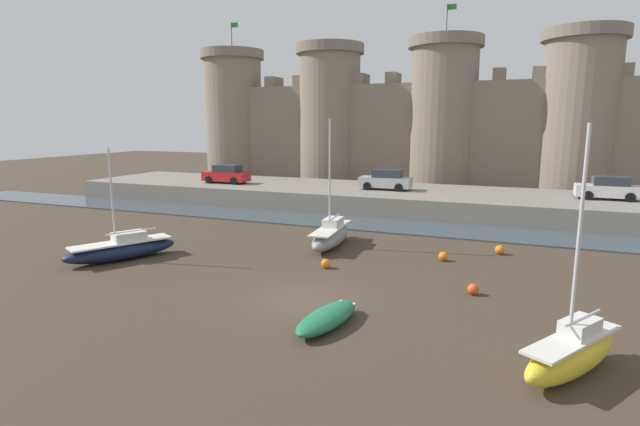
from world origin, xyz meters
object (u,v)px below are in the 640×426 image
sailboat_midflat_centre (122,249)px  mooring_buoy_off_centre (443,256)px  mooring_buoy_near_channel (473,289)px  car_quay_east (227,174)px  rowboat_foreground_right (327,317)px  sailboat_midflat_right (331,235)px  car_quay_west (608,188)px  mooring_buoy_mid_mud (326,264)px  sailboat_midflat_left (572,352)px  car_quay_centre_east (386,180)px  mooring_buoy_near_shore (500,250)px

sailboat_midflat_centre → mooring_buoy_off_centre: size_ratio=11.94×
mooring_buoy_near_channel → car_quay_east: 28.96m
rowboat_foreground_right → car_quay_east: 29.50m
sailboat_midflat_right → sailboat_midflat_centre: 10.93m
rowboat_foreground_right → car_quay_west: bearing=65.1°
mooring_buoy_off_centre → mooring_buoy_mid_mud: bearing=-145.8°
sailboat_midflat_left → car_quay_centre_east: 27.14m
sailboat_midflat_right → mooring_buoy_mid_mud: size_ratio=15.51×
mooring_buoy_near_shore → car_quay_west: bearing=62.7°
car_quay_east → sailboat_midflat_centre: bearing=-72.7°
mooring_buoy_near_channel → mooring_buoy_mid_mud: (-6.84, 1.22, -0.00)m
mooring_buoy_mid_mud → car_quay_west: size_ratio=0.11×
mooring_buoy_near_channel → sailboat_midflat_left: bearing=-61.5°
sailboat_midflat_centre → car_quay_centre_east: (8.37, 19.98, 1.73)m
mooring_buoy_near_channel → mooring_buoy_mid_mud: size_ratio=1.00×
rowboat_foreground_right → car_quay_east: car_quay_east is taller
car_quay_centre_east → mooring_buoy_mid_mud: bearing=-84.4°
mooring_buoy_near_shore → car_quay_east: 25.92m
sailboat_midflat_left → sailboat_midflat_right: bearing=135.7°
rowboat_foreground_right → sailboat_midflat_left: bearing=-4.3°
mooring_buoy_near_channel → mooring_buoy_mid_mud: mooring_buoy_near_channel is taller
sailboat_midflat_right → car_quay_east: 19.33m
car_quay_centre_east → mooring_buoy_near_channel: bearing=-65.5°
car_quay_east → mooring_buoy_off_centre: bearing=-32.0°
sailboat_midflat_left → car_quay_centre_east: bearing=115.5°
car_quay_east → sailboat_midflat_left: bearing=-42.1°
sailboat_midflat_left → mooring_buoy_mid_mud: size_ratio=15.07×
mooring_buoy_near_channel → car_quay_east: (-22.81, 17.72, 2.07)m
car_quay_west → car_quay_east: (-29.99, -1.82, 0.00)m
mooring_buoy_near_shore → car_quay_centre_east: size_ratio=0.12×
mooring_buoy_near_shore → mooring_buoy_mid_mud: 9.52m
sailboat_midflat_right → car_quay_west: 21.00m
rowboat_foreground_right → sailboat_midflat_left: (7.40, -0.56, 0.34)m
sailboat_midflat_left → mooring_buoy_near_shore: (-2.40, 12.72, -0.41)m
car_quay_centre_east → car_quay_east: bearing=-175.9°
sailboat_midflat_right → car_quay_centre_east: sailboat_midflat_right is taller
rowboat_foreground_right → sailboat_midflat_centre: 13.22m
mooring_buoy_near_shore → car_quay_east: (-23.51, 10.71, 2.05)m
sailboat_midflat_centre → sailboat_midflat_left: size_ratio=0.82×
mooring_buoy_near_channel → car_quay_centre_east: car_quay_centre_east is taller
sailboat_midflat_right → mooring_buoy_near_channel: 9.68m
sailboat_midflat_right → sailboat_midflat_centre: (-8.80, -6.49, -0.09)m
sailboat_midflat_right → car_quay_centre_east: size_ratio=1.70×
rowboat_foreground_right → mooring_buoy_near_shore: 13.15m
car_quay_east → sailboat_midflat_right: bearing=-40.3°
mooring_buoy_near_shore → car_quay_east: car_quay_east is taller
rowboat_foreground_right → mooring_buoy_near_shore: (5.00, 12.17, -0.07)m
sailboat_midflat_centre → mooring_buoy_near_shore: size_ratio=11.43×
rowboat_foreground_right → mooring_buoy_off_centre: 10.06m
sailboat_midflat_right → mooring_buoy_mid_mud: bearing=-72.5°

